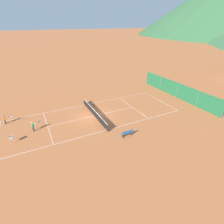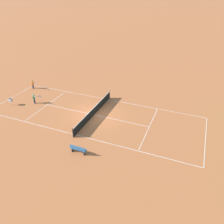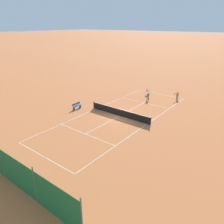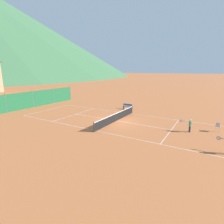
{
  "view_description": "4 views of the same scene",
  "coord_description": "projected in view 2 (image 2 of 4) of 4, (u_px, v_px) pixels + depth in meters",
  "views": [
    {
      "loc": [
        20.62,
        -7.54,
        11.97
      ],
      "look_at": [
        1.14,
        2.25,
        0.62
      ],
      "focal_mm": 28.0,
      "sensor_mm": 36.0,
      "label": 1
    },
    {
      "loc": [
        18.85,
        9.89,
        12.89
      ],
      "look_at": [
        -0.33,
        2.06,
        0.66
      ],
      "focal_mm": 35.0,
      "sensor_mm": 36.0,
      "label": 2
    },
    {
      "loc": [
        -15.26,
        21.46,
        11.3
      ],
      "look_at": [
        0.52,
        0.96,
        0.72
      ],
      "focal_mm": 35.0,
      "sensor_mm": 36.0,
      "label": 3
    },
    {
      "loc": [
        -17.59,
        -9.73,
        5.95
      ],
      "look_at": [
        0.88,
        1.13,
        0.76
      ],
      "focal_mm": 28.0,
      "sensor_mm": 36.0,
      "label": 4
    }
  ],
  "objects": [
    {
      "name": "tennis_ball_far_corner",
      "position": [
        154.0,
        148.0,
        19.72
      ],
      "size": [
        0.07,
        0.07,
        0.07
      ],
      "primitive_type": "sphere",
      "color": "#CCE033",
      "rests_on": "ground"
    },
    {
      "name": "tennis_net",
      "position": [
        94.0,
        111.0,
        24.54
      ],
      "size": [
        9.18,
        0.08,
        1.06
      ],
      "color": "#2D2D2D",
      "rests_on": "ground"
    },
    {
      "name": "tennis_ball_mid_court",
      "position": [
        115.0,
        110.0,
        25.7
      ],
      "size": [
        0.07,
        0.07,
        0.07
      ],
      "primitive_type": "sphere",
      "color": "#CCE033",
      "rests_on": "ground"
    },
    {
      "name": "tennis_ball_by_net_right",
      "position": [
        158.0,
        157.0,
        18.75
      ],
      "size": [
        0.07,
        0.07,
        0.07
      ],
      "primitive_type": "sphere",
      "color": "#CCE033",
      "rests_on": "ground"
    },
    {
      "name": "tennis_ball_near_corner",
      "position": [
        52.0,
        90.0,
        30.37
      ],
      "size": [
        0.07,
        0.07,
        0.07
      ],
      "primitive_type": "sphere",
      "color": "#CCE033",
      "rests_on": "ground"
    },
    {
      "name": "tennis_ball_by_net_left",
      "position": [
        143.0,
        143.0,
        20.41
      ],
      "size": [
        0.07,
        0.07,
        0.07
      ],
      "primitive_type": "sphere",
      "color": "#CCE033",
      "rests_on": "ground"
    },
    {
      "name": "ground_plane",
      "position": [
        94.0,
        115.0,
        24.8
      ],
      "size": [
        600.0,
        600.0,
        0.0
      ],
      "primitive_type": "plane",
      "color": "#BC6638"
    },
    {
      "name": "courtside_bench",
      "position": [
        78.0,
        149.0,
        18.99
      ],
      "size": [
        0.36,
        1.5,
        0.84
      ],
      "color": "#336699",
      "rests_on": "ground"
    },
    {
      "name": "ball_hopper",
      "position": [
        11.0,
        100.0,
        26.47
      ],
      "size": [
        0.36,
        0.36,
        0.89
      ],
      "color": "#B7B7BC",
      "rests_on": "ground"
    },
    {
      "name": "player_far_service",
      "position": [
        34.0,
        98.0,
        26.8
      ],
      "size": [
        0.42,
        1.11,
        1.31
      ],
      "color": "#23284C",
      "rests_on": "ground"
    },
    {
      "name": "player_far_baseline",
      "position": [
        33.0,
        84.0,
        30.65
      ],
      "size": [
        0.44,
        1.04,
        1.26
      ],
      "color": "#23284C",
      "rests_on": "ground"
    },
    {
      "name": "court_line_markings",
      "position": [
        94.0,
        115.0,
        24.8
      ],
      "size": [
        8.25,
        23.85,
        0.01
      ],
      "color": "white",
      "rests_on": "ground"
    }
  ]
}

